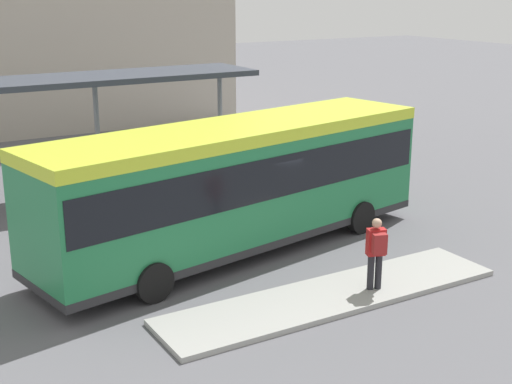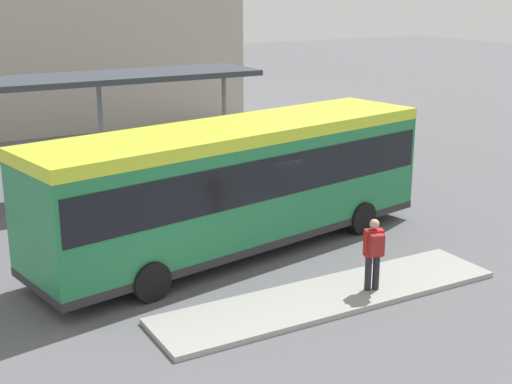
{
  "view_description": "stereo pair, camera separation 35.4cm",
  "coord_description": "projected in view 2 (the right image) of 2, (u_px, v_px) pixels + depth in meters",
  "views": [
    {
      "loc": [
        -8.39,
        -15.11,
        6.57
      ],
      "look_at": [
        0.54,
        0.0,
        1.47
      ],
      "focal_mm": 50.0,
      "sensor_mm": 36.0,
      "label": 1
    },
    {
      "loc": [
        -8.08,
        -15.29,
        6.57
      ],
      "look_at": [
        0.54,
        0.0,
        1.47
      ],
      "focal_mm": 50.0,
      "sensor_mm": 36.0,
      "label": 2
    }
  ],
  "objects": [
    {
      "name": "station_shelter",
      "position": [
        98.0,
        81.0,
        22.43
      ],
      "size": [
        10.44,
        2.72,
        3.86
      ],
      "color": "#383D47",
      "rests_on": "ground_plane"
    },
    {
      "name": "pedestrian_waiting",
      "position": [
        374.0,
        250.0,
        15.41
      ],
      "size": [
        0.47,
        0.5,
        1.63
      ],
      "rotation": [
        0.0,
        0.0,
        1.23
      ],
      "color": "#232328",
      "rests_on": "curb_island"
    },
    {
      "name": "city_bus",
      "position": [
        237.0,
        178.0,
        17.91
      ],
      "size": [
        11.2,
        4.54,
        3.27
      ],
      "rotation": [
        0.0,
        0.0,
        0.19
      ],
      "color": "#237A47",
      "rests_on": "ground_plane"
    },
    {
      "name": "bicycle_green",
      "position": [
        379.0,
        167.0,
        25.35
      ],
      "size": [
        0.48,
        1.57,
        0.68
      ],
      "rotation": [
        0.0,
        0.0,
        -1.48
      ],
      "color": "black",
      "rests_on": "ground_plane"
    },
    {
      "name": "bicycle_orange",
      "position": [
        360.0,
        163.0,
        26.02
      ],
      "size": [
        0.48,
        1.56,
        0.67
      ],
      "rotation": [
        0.0,
        0.0,
        1.55
      ],
      "color": "black",
      "rests_on": "ground_plane"
    },
    {
      "name": "ground_plane",
      "position": [
        238.0,
        249.0,
        18.43
      ],
      "size": [
        120.0,
        120.0,
        0.0
      ],
      "primitive_type": "plane",
      "color": "#5B5B60"
    },
    {
      "name": "curb_island",
      "position": [
        329.0,
        296.0,
        15.51
      ],
      "size": [
        8.06,
        1.8,
        0.12
      ],
      "color": "#9E9E99",
      "rests_on": "ground_plane"
    },
    {
      "name": "bicycle_blue",
      "position": [
        345.0,
        157.0,
        26.75
      ],
      "size": [
        0.48,
        1.7,
        0.74
      ],
      "rotation": [
        0.0,
        0.0,
        -1.48
      ],
      "color": "black",
      "rests_on": "ground_plane"
    },
    {
      "name": "bicycle_yellow",
      "position": [
        338.0,
        152.0,
        27.63
      ],
      "size": [
        0.48,
        1.71,
        0.74
      ],
      "rotation": [
        0.0,
        0.0,
        1.73
      ],
      "color": "black",
      "rests_on": "ground_plane"
    },
    {
      "name": "potted_planter_near_shelter",
      "position": [
        81.0,
        199.0,
        20.82
      ],
      "size": [
        0.75,
        0.75,
        1.12
      ],
      "color": "slate",
      "rests_on": "ground_plane"
    }
  ]
}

